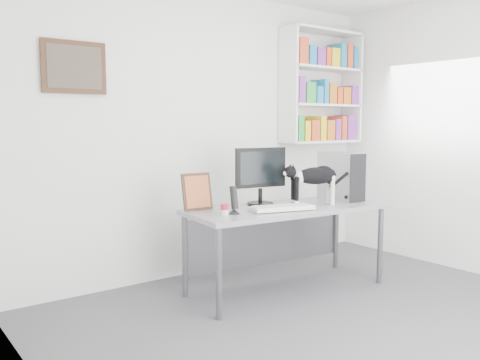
# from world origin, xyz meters

# --- Properties ---
(room) EXTENTS (4.01, 4.01, 2.70)m
(room) POSITION_xyz_m (0.00, 0.00, 1.35)
(room) COLOR #4B4C50
(room) RESTS_ON ground
(bookshelf) EXTENTS (1.03, 0.28, 1.24)m
(bookshelf) POSITION_xyz_m (1.40, 1.85, 1.85)
(bookshelf) COLOR white
(bookshelf) RESTS_ON room
(wall_art) EXTENTS (0.52, 0.04, 0.42)m
(wall_art) POSITION_xyz_m (-1.30, 1.97, 1.90)
(wall_art) COLOR #412715
(wall_art) RESTS_ON room
(desk) EXTENTS (1.83, 0.86, 0.74)m
(desk) POSITION_xyz_m (0.20, 1.07, 0.37)
(desk) COLOR gray
(desk) RESTS_ON room
(monitor) EXTENTS (0.52, 0.31, 0.51)m
(monitor) POSITION_xyz_m (0.07, 1.29, 0.99)
(monitor) COLOR black
(monitor) RESTS_ON desk
(keyboard) EXTENTS (0.56, 0.34, 0.04)m
(keyboard) POSITION_xyz_m (0.04, 0.96, 0.76)
(keyboard) COLOR silver
(keyboard) RESTS_ON desk
(pc_tower) EXTENTS (0.24, 0.46, 0.45)m
(pc_tower) POSITION_xyz_m (0.86, 1.07, 0.96)
(pc_tower) COLOR silver
(pc_tower) RESTS_ON desk
(speaker) EXTENTS (0.11, 0.11, 0.23)m
(speaker) POSITION_xyz_m (-0.38, 1.06, 0.85)
(speaker) COLOR black
(speaker) RESTS_ON desk
(leaning_print) EXTENTS (0.26, 0.13, 0.32)m
(leaning_print) POSITION_xyz_m (-0.51, 1.40, 0.90)
(leaning_print) COLOR #412715
(leaning_print) RESTS_ON desk
(soup_can) EXTENTS (0.07, 0.07, 0.09)m
(soup_can) POSITION_xyz_m (-0.48, 1.05, 0.78)
(soup_can) COLOR red
(soup_can) RESTS_ON desk
(cat) EXTENTS (0.59, 0.30, 0.35)m
(cat) POSITION_xyz_m (0.43, 0.97, 0.91)
(cat) COLOR black
(cat) RESTS_ON desk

